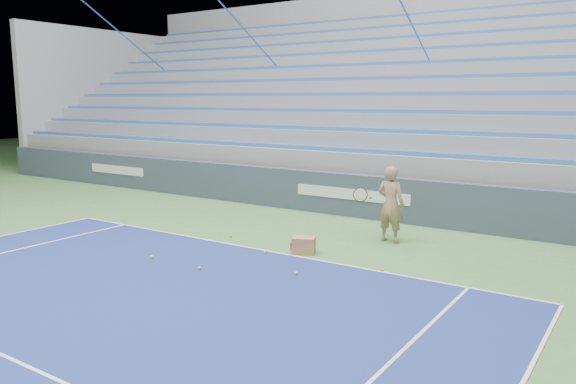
% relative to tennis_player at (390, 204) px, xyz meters
% --- Properties ---
extents(sponsor_barrier, '(30.00, 0.32, 1.10)m').
position_rel_tennis_player_xyz_m(sponsor_barrier, '(-1.84, 1.93, -0.27)').
color(sponsor_barrier, '#354151').
rests_on(sponsor_barrier, ground).
extents(bleachers, '(31.00, 9.15, 7.30)m').
position_rel_tennis_player_xyz_m(bleachers, '(-1.84, 7.65, 1.54)').
color(bleachers, gray).
rests_on(bleachers, ground).
extents(tennis_player, '(0.91, 0.83, 1.63)m').
position_rel_tennis_player_xyz_m(tennis_player, '(0.00, 0.00, 0.00)').
color(tennis_player, tan).
rests_on(tennis_player, ground).
extents(ball_box, '(0.53, 0.48, 0.33)m').
position_rel_tennis_player_xyz_m(ball_box, '(-1.04, -1.78, -0.65)').
color(ball_box, '#A1744E').
rests_on(ball_box, ground).
extents(tennis_ball_0, '(0.07, 0.07, 0.07)m').
position_rel_tennis_player_xyz_m(tennis_ball_0, '(-1.65, -2.22, -0.78)').
color(tennis_ball_0, '#B2D32B').
rests_on(tennis_ball_0, ground).
extents(tennis_ball_1, '(0.07, 0.07, 0.07)m').
position_rel_tennis_player_xyz_m(tennis_ball_1, '(0.76, -2.03, -0.78)').
color(tennis_ball_1, '#B2D32B').
rests_on(tennis_ball_1, ground).
extents(tennis_ball_2, '(0.07, 0.07, 0.07)m').
position_rel_tennis_player_xyz_m(tennis_ball_2, '(-0.40, -3.04, -0.78)').
color(tennis_ball_2, '#B2D32B').
rests_on(tennis_ball_2, ground).
extents(tennis_ball_3, '(0.07, 0.07, 0.07)m').
position_rel_tennis_player_xyz_m(tennis_ball_3, '(-3.06, -1.59, -0.78)').
color(tennis_ball_3, '#B2D32B').
rests_on(tennis_ball_3, ground).
extents(tennis_ball_4, '(0.07, 0.07, 0.07)m').
position_rel_tennis_player_xyz_m(tennis_ball_4, '(-2.00, -3.74, -0.78)').
color(tennis_ball_4, '#B2D32B').
rests_on(tennis_ball_4, ground).
extents(tennis_ball_5, '(0.07, 0.07, 0.07)m').
position_rel_tennis_player_xyz_m(tennis_ball_5, '(-3.25, -3.71, -0.78)').
color(tennis_ball_5, '#B2D32B').
rests_on(tennis_ball_5, ground).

